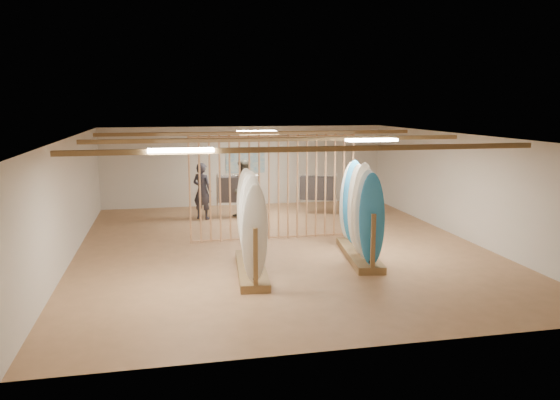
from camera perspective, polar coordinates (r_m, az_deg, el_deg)
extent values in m
plane|color=#AA7A52|center=(13.95, 0.00, -4.86)|extent=(12.00, 12.00, 0.00)
plane|color=gray|center=(13.51, 0.00, 6.70)|extent=(12.00, 12.00, 0.00)
plane|color=beige|center=(19.52, -3.66, 3.58)|extent=(12.00, 0.00, 12.00)
plane|color=beige|center=(8.02, 8.97, -5.90)|extent=(12.00, 0.00, 12.00)
plane|color=beige|center=(13.55, -21.16, 0.07)|extent=(0.00, 12.00, 12.00)
plane|color=beige|center=(15.48, 18.43, 1.40)|extent=(0.00, 12.00, 12.00)
cube|color=olive|center=(13.51, 0.00, 6.36)|extent=(9.50, 6.12, 0.10)
cube|color=white|center=(13.51, 0.00, 6.45)|extent=(1.20, 0.35, 0.06)
cylinder|color=tan|center=(14.17, -9.41, 1.03)|extent=(0.05, 0.05, 2.78)
cylinder|color=tan|center=(14.19, -8.37, 1.06)|extent=(0.05, 0.05, 2.78)
cylinder|color=tan|center=(14.20, -7.33, 1.10)|extent=(0.05, 0.05, 2.78)
cylinder|color=tan|center=(14.23, -6.29, 1.13)|extent=(0.05, 0.05, 2.78)
cylinder|color=tan|center=(14.25, -5.25, 1.17)|extent=(0.05, 0.05, 2.78)
cylinder|color=tan|center=(14.29, -4.22, 1.20)|extent=(0.05, 0.05, 2.78)
cylinder|color=tan|center=(14.32, -3.20, 1.24)|extent=(0.05, 0.05, 2.78)
cylinder|color=tan|center=(14.36, -2.18, 1.27)|extent=(0.05, 0.05, 2.78)
cylinder|color=tan|center=(14.41, -1.16, 1.31)|extent=(0.05, 0.05, 2.78)
cylinder|color=tan|center=(14.46, -0.16, 1.34)|extent=(0.05, 0.05, 2.78)
cylinder|color=tan|center=(14.51, 0.85, 1.37)|extent=(0.05, 0.05, 2.78)
cylinder|color=tan|center=(14.57, 1.84, 1.40)|extent=(0.05, 0.05, 2.78)
cylinder|color=tan|center=(14.64, 2.82, 1.43)|extent=(0.05, 0.05, 2.78)
cylinder|color=tan|center=(14.70, 3.80, 1.46)|extent=(0.05, 0.05, 2.78)
cylinder|color=tan|center=(14.77, 4.77, 1.49)|extent=(0.05, 0.05, 2.78)
cylinder|color=tan|center=(14.85, 5.72, 1.52)|extent=(0.05, 0.05, 2.78)
cylinder|color=tan|center=(14.93, 6.67, 1.55)|extent=(0.05, 0.05, 2.78)
cylinder|color=tan|center=(15.01, 7.61, 1.57)|extent=(0.05, 0.05, 2.78)
cube|color=teal|center=(19.47, -3.66, 4.15)|extent=(1.40, 0.03, 0.90)
cube|color=olive|center=(11.80, -3.00, -7.25)|extent=(0.83, 2.69, 0.16)
cylinder|color=black|center=(11.55, -3.04, -2.57)|extent=(0.25, 2.59, 0.01)
ellipsoid|color=white|center=(10.44, -2.66, -3.47)|extent=(0.52, 0.11, 1.98)
ellipsoid|color=white|center=(10.88, -2.82, -2.92)|extent=(0.52, 0.11, 1.98)
ellipsoid|color=white|center=(11.31, -2.98, -2.42)|extent=(0.52, 0.11, 1.98)
ellipsoid|color=silver|center=(11.75, -3.12, -1.95)|extent=(0.52, 0.11, 1.98)
ellipsoid|color=silver|center=(12.19, -3.25, -1.51)|extent=(0.52, 0.11, 1.98)
ellipsoid|color=silver|center=(12.63, -3.37, -1.11)|extent=(0.52, 0.11, 1.98)
cube|color=olive|center=(13.05, 8.25, -5.64)|extent=(0.97, 2.78, 0.16)
cylinder|color=black|center=(12.82, 8.36, -1.26)|extent=(0.38, 2.65, 0.01)
ellipsoid|color=#2D8CD1|center=(11.69, 9.59, -1.97)|extent=(0.53, 0.14, 2.03)
ellipsoid|color=silver|center=(12.13, 9.07, -1.52)|extent=(0.53, 0.14, 2.03)
ellipsoid|color=silver|center=(12.58, 8.60, -1.10)|extent=(0.53, 0.14, 2.03)
ellipsoid|color=white|center=(13.02, 8.15, -0.70)|extent=(0.53, 0.14, 2.03)
ellipsoid|color=#2D8CD1|center=(13.47, 7.74, -0.34)|extent=(0.53, 0.14, 2.03)
ellipsoid|color=white|center=(13.92, 7.35, 0.01)|extent=(0.53, 0.14, 2.03)
cylinder|color=silver|center=(17.25, -4.46, 2.56)|extent=(1.29, 0.24, 0.03)
cube|color=black|center=(17.32, -4.44, 1.11)|extent=(1.25, 0.52, 0.79)
cylinder|color=silver|center=(17.35, -4.43, 0.42)|extent=(0.03, 0.03, 1.40)
cylinder|color=silver|center=(17.83, 3.97, 2.57)|extent=(1.14, 0.51, 0.03)
cube|color=black|center=(17.89, 3.95, 1.24)|extent=(1.17, 0.74, 0.75)
cylinder|color=silver|center=(17.92, 3.94, 0.61)|extent=(0.03, 0.03, 1.32)
imported|color=#2B2931|center=(17.22, -8.14, 1.33)|extent=(0.89, 0.85, 2.02)
imported|color=#332F27|center=(17.23, -3.66, 1.55)|extent=(1.29, 1.25, 2.10)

